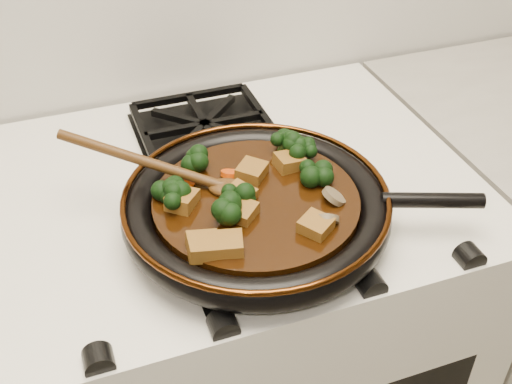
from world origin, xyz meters
name	(u,v)px	position (x,y,z in m)	size (l,w,h in m)	color
stove	(236,360)	(0.00, 1.69, 0.45)	(0.76, 0.60, 0.90)	silver
burner_grate_front	(261,230)	(0.00, 1.55, 0.91)	(0.23, 0.23, 0.03)	black
burner_grate_back	(205,129)	(0.00, 1.83, 0.91)	(0.23, 0.23, 0.03)	black
skillet	(257,207)	(0.00, 1.57, 0.94)	(0.48, 0.37, 0.05)	black
braising_sauce	(256,204)	(0.00, 1.57, 0.95)	(0.29, 0.29, 0.02)	black
tofu_cube_0	(252,172)	(0.01, 1.62, 0.97)	(0.04, 0.04, 0.02)	brown
tofu_cube_1	(289,162)	(0.07, 1.62, 0.97)	(0.04, 0.04, 0.02)	brown
tofu_cube_2	(316,226)	(0.05, 1.48, 0.97)	(0.04, 0.04, 0.02)	brown
tofu_cube_3	(228,245)	(-0.07, 1.48, 0.97)	(0.04, 0.04, 0.02)	brown
tofu_cube_4	(182,200)	(-0.10, 1.59, 0.97)	(0.04, 0.04, 0.02)	brown
tofu_cube_5	(240,195)	(-0.02, 1.57, 0.97)	(0.03, 0.04, 0.02)	brown
tofu_cube_6	(242,212)	(-0.03, 1.54, 0.97)	(0.04, 0.03, 0.02)	brown
tofu_cube_7	(204,247)	(-0.10, 1.49, 0.97)	(0.04, 0.04, 0.02)	brown
broccoli_floret_0	(181,202)	(-0.10, 1.58, 0.97)	(0.06, 0.06, 0.05)	black
broccoli_floret_1	(282,144)	(0.08, 1.66, 0.97)	(0.06, 0.06, 0.06)	black
broccoli_floret_2	(196,163)	(-0.06, 1.66, 0.97)	(0.06, 0.06, 0.05)	black
broccoli_floret_3	(300,151)	(0.09, 1.63, 0.97)	(0.06, 0.06, 0.05)	black
broccoli_floret_4	(237,199)	(-0.03, 1.56, 0.97)	(0.06, 0.06, 0.05)	black
broccoli_floret_5	(170,193)	(-0.11, 1.61, 0.97)	(0.06, 0.06, 0.05)	black
broccoli_floret_6	(315,176)	(0.09, 1.58, 0.97)	(0.06, 0.06, 0.05)	black
broccoli_floret_7	(230,212)	(-0.05, 1.53, 0.97)	(0.06, 0.06, 0.06)	black
carrot_coin_0	(227,236)	(-0.06, 1.50, 0.96)	(0.03, 0.03, 0.01)	#CB3C05
carrot_coin_1	(243,201)	(-0.02, 1.56, 0.96)	(0.03, 0.03, 0.01)	#CB3C05
carrot_coin_2	(185,181)	(-0.09, 1.63, 0.96)	(0.03, 0.03, 0.01)	#CB3C05
carrot_coin_3	(230,174)	(-0.02, 1.63, 0.96)	(0.03, 0.03, 0.01)	#CB3C05
mushroom_slice_0	(178,198)	(-0.10, 1.60, 0.97)	(0.03, 0.03, 0.01)	brown
mushroom_slice_1	(327,219)	(0.07, 1.49, 0.97)	(0.03, 0.03, 0.01)	brown
mushroom_slice_2	(334,196)	(0.10, 1.53, 0.97)	(0.03, 0.03, 0.01)	brown
wooden_spoon	(178,172)	(-0.09, 1.63, 0.98)	(0.15, 0.11, 0.25)	#44280E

